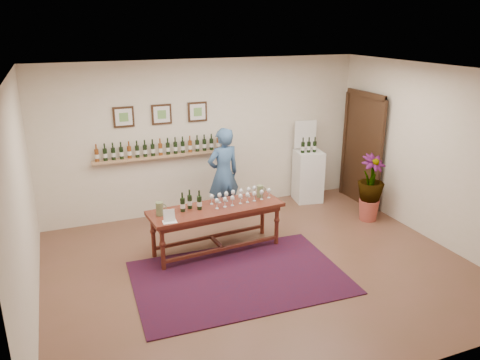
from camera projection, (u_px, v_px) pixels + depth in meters
name	position (u px, v px, depth m)	size (l,w,h in m)	color
ground	(260.00, 267.00, 6.83)	(6.00, 6.00, 0.00)	brown
room_shell	(323.00, 149.00, 8.84)	(6.00, 6.00, 6.00)	beige
rug	(239.00, 277.00, 6.56)	(2.90, 1.93, 0.02)	#4C0D18
tasting_table	(216.00, 214.00, 7.15)	(2.11, 0.82, 0.73)	#471811
table_glasses	(237.00, 197.00, 7.29)	(1.22, 0.28, 0.17)	silver
table_bottles	(190.00, 199.00, 6.97)	(0.30, 0.17, 0.32)	black
pitcher_left	(160.00, 209.00, 6.77)	(0.13, 0.13, 0.20)	#5E6740
pitcher_right	(260.00, 191.00, 7.49)	(0.12, 0.12, 0.19)	#5E6740
menu_card	(169.00, 216.00, 6.57)	(0.19, 0.14, 0.18)	silver
display_pedestal	(308.00, 176.00, 9.26)	(0.51, 0.51, 1.01)	silver
pedestal_bottles	(309.00, 145.00, 8.97)	(0.31, 0.08, 0.31)	black
info_sign	(305.00, 134.00, 9.15)	(0.44, 0.02, 0.60)	silver
potted_plant	(370.00, 188.00, 8.28)	(0.61, 0.61, 1.05)	#A24336
person	(223.00, 174.00, 8.28)	(0.61, 0.40, 1.68)	#36567F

